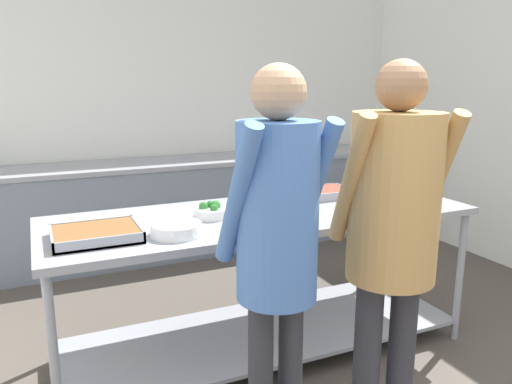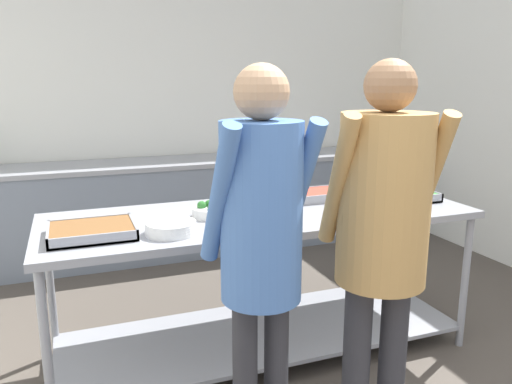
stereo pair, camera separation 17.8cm
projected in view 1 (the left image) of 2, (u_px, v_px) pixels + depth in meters
wall_rear at (171, 110)px, 4.88m from camera, size 5.08×0.06×2.65m
back_counter at (184, 206)px, 4.74m from camera, size 4.92×0.65×0.89m
serving_counter at (263, 259)px, 2.93m from camera, size 2.45×0.86×0.87m
serving_tray_roast at (96, 234)px, 2.38m from camera, size 0.41×0.34×0.05m
plate_stack at (177, 229)px, 2.44m from camera, size 0.26×0.26×0.06m
broccoli_bowl at (211, 211)px, 2.76m from camera, size 0.20×0.20×0.09m
sauce_pan at (254, 197)px, 3.02m from camera, size 0.39×0.25×0.10m
serving_tray_greens at (317, 194)px, 3.22m from camera, size 0.45×0.26×0.05m
serving_tray_vegetables at (398, 195)px, 3.20m from camera, size 0.41×0.26×0.05m
guest_serving_left at (277, 229)px, 1.94m from camera, size 0.44×0.35×1.68m
guest_serving_right at (393, 218)px, 2.11m from camera, size 0.52×0.40×1.70m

